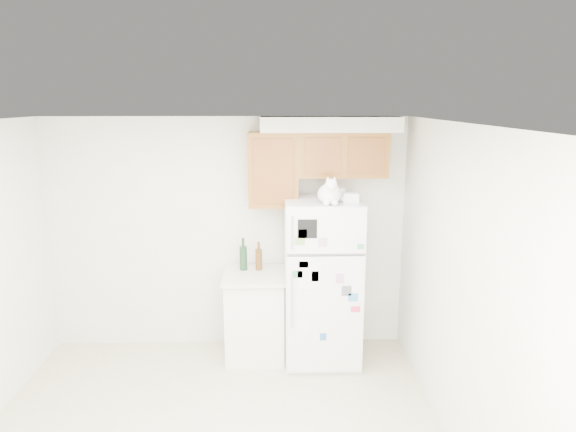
{
  "coord_description": "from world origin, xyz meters",
  "views": [
    {
      "loc": [
        0.5,
        -3.35,
        2.66
      ],
      "look_at": [
        0.64,
        1.55,
        1.55
      ],
      "focal_mm": 32.0,
      "sensor_mm": 36.0,
      "label": 1
    }
  ],
  "objects_px": {
    "refrigerator": "(322,281)",
    "base_counter": "(255,314)",
    "storage_box_back": "(334,193)",
    "bottle_amber": "(259,256)",
    "cat": "(330,193)",
    "bottle_green": "(243,254)",
    "storage_box_front": "(351,198)"
  },
  "relations": [
    {
      "from": "bottle_green",
      "to": "bottle_amber",
      "type": "bearing_deg",
      "value": -1.37
    },
    {
      "from": "refrigerator",
      "to": "cat",
      "type": "height_order",
      "value": "cat"
    },
    {
      "from": "cat",
      "to": "bottle_amber",
      "type": "bearing_deg",
      "value": 150.33
    },
    {
      "from": "base_counter",
      "to": "storage_box_back",
      "type": "height_order",
      "value": "storage_box_back"
    },
    {
      "from": "cat",
      "to": "storage_box_back",
      "type": "xyz_separation_m",
      "value": [
        0.08,
        0.31,
        -0.06
      ]
    },
    {
      "from": "base_counter",
      "to": "bottle_amber",
      "type": "distance_m",
      "value": 0.62
    },
    {
      "from": "cat",
      "to": "storage_box_front",
      "type": "bearing_deg",
      "value": 22.09
    },
    {
      "from": "refrigerator",
      "to": "bottle_amber",
      "type": "xyz_separation_m",
      "value": [
        -0.65,
        0.18,
        0.22
      ]
    },
    {
      "from": "storage_box_back",
      "to": "bottle_green",
      "type": "bearing_deg",
      "value": 155.64
    },
    {
      "from": "base_counter",
      "to": "bottle_green",
      "type": "height_order",
      "value": "bottle_green"
    },
    {
      "from": "storage_box_front",
      "to": "bottle_amber",
      "type": "relative_size",
      "value": 0.5
    },
    {
      "from": "bottle_green",
      "to": "bottle_amber",
      "type": "distance_m",
      "value": 0.16
    },
    {
      "from": "storage_box_back",
      "to": "bottle_green",
      "type": "distance_m",
      "value": 1.14
    },
    {
      "from": "base_counter",
      "to": "storage_box_front",
      "type": "relative_size",
      "value": 6.13
    },
    {
      "from": "cat",
      "to": "base_counter",
      "type": "bearing_deg",
      "value": 158.62
    },
    {
      "from": "refrigerator",
      "to": "storage_box_front",
      "type": "relative_size",
      "value": 11.33
    },
    {
      "from": "storage_box_back",
      "to": "storage_box_front",
      "type": "distance_m",
      "value": 0.26
    },
    {
      "from": "base_counter",
      "to": "storage_box_back",
      "type": "xyz_separation_m",
      "value": [
        0.81,
        0.03,
        1.29
      ]
    },
    {
      "from": "cat",
      "to": "bottle_green",
      "type": "bearing_deg",
      "value": 154.98
    },
    {
      "from": "base_counter",
      "to": "refrigerator",
      "type": "bearing_deg",
      "value": -6.1
    },
    {
      "from": "storage_box_back",
      "to": "bottle_green",
      "type": "xyz_separation_m",
      "value": [
        -0.93,
        0.08,
        -0.66
      ]
    },
    {
      "from": "bottle_amber",
      "to": "bottle_green",
      "type": "bearing_deg",
      "value": 178.63
    },
    {
      "from": "base_counter",
      "to": "storage_box_front",
      "type": "xyz_separation_m",
      "value": [
        0.94,
        -0.2,
        1.28
      ]
    },
    {
      "from": "storage_box_back",
      "to": "base_counter",
      "type": "bearing_deg",
      "value": 162.71
    },
    {
      "from": "base_counter",
      "to": "cat",
      "type": "xyz_separation_m",
      "value": [
        0.73,
        -0.29,
        1.34
      ]
    },
    {
      "from": "refrigerator",
      "to": "base_counter",
      "type": "height_order",
      "value": "refrigerator"
    },
    {
      "from": "refrigerator",
      "to": "bottle_green",
      "type": "xyz_separation_m",
      "value": [
        -0.81,
        0.18,
        0.24
      ]
    },
    {
      "from": "cat",
      "to": "bottle_green",
      "type": "xyz_separation_m",
      "value": [
        -0.85,
        0.4,
        -0.71
      ]
    },
    {
      "from": "storage_box_back",
      "to": "bottle_amber",
      "type": "distance_m",
      "value": 1.03
    },
    {
      "from": "storage_box_back",
      "to": "storage_box_front",
      "type": "relative_size",
      "value": 1.2
    },
    {
      "from": "bottle_green",
      "to": "storage_box_front",
      "type": "bearing_deg",
      "value": -16.34
    },
    {
      "from": "refrigerator",
      "to": "bottle_amber",
      "type": "height_order",
      "value": "refrigerator"
    }
  ]
}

